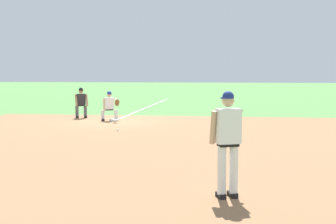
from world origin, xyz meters
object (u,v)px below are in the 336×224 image
Objects in this scene: first_base_bag at (114,120)px; baseball at (118,130)px; pitcher at (228,137)px; first_baseman at (110,105)px; umpire at (81,101)px.

first_base_bag reaches higher than baseball.
baseball is 0.04× the size of pitcher.
first_base_bag is 0.75m from first_baseman.
first_base_bag is 0.26× the size of umpire.
first_baseman is (3.55, 1.22, 0.69)m from baseball.
baseball is at bearing -163.65° from first_base_bag.
first_baseman is (0.18, 0.23, 0.69)m from first_base_bag.
baseball is (-3.37, -0.99, -0.01)m from first_base_bag.
baseball is at bearing 25.09° from pitcher.
first_base_bag is at bearing -123.17° from umpire.
umpire is at bearing 57.54° from first_baseman.
pitcher is 1.39× the size of first_baseman.
first_baseman is at bearing 51.90° from first_base_bag.
baseball is 9.81m from pitcher.
umpire is (4.63, 2.92, 0.76)m from baseball.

